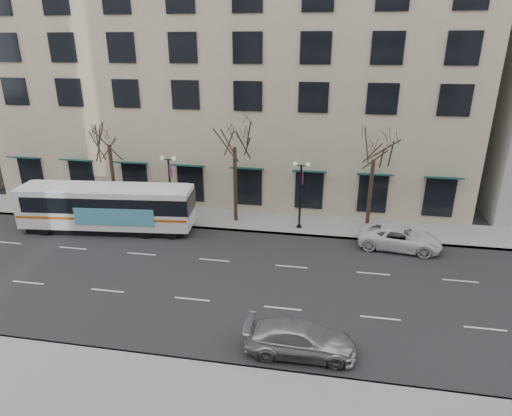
% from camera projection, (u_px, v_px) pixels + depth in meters
% --- Properties ---
extents(ground, '(160.00, 160.00, 0.00)m').
position_uv_depth(ground, '(204.00, 278.00, 25.51)').
color(ground, black).
rests_on(ground, ground).
extents(sidewalk_far, '(80.00, 4.00, 0.15)m').
position_uv_depth(sidewalk_far, '(300.00, 224.00, 32.95)').
color(sidewalk_far, gray).
rests_on(sidewalk_far, ground).
extents(building_hotel, '(40.00, 20.00, 24.00)m').
position_uv_depth(building_hotel, '(241.00, 56.00, 40.83)').
color(building_hotel, tan).
rests_on(building_hotel, ground).
extents(tree_far_left, '(3.60, 3.60, 8.34)m').
position_uv_depth(tree_far_left, '(107.00, 133.00, 32.81)').
color(tree_far_left, black).
rests_on(tree_far_left, ground).
extents(tree_far_mid, '(3.60, 3.60, 8.55)m').
position_uv_depth(tree_far_mid, '(234.00, 134.00, 31.12)').
color(tree_far_mid, black).
rests_on(tree_far_mid, ground).
extents(tree_far_right, '(3.60, 3.60, 8.06)m').
position_uv_depth(tree_far_right, '(375.00, 146.00, 29.68)').
color(tree_far_right, black).
rests_on(tree_far_right, ground).
extents(lamp_post_left, '(1.22, 0.45, 5.21)m').
position_uv_depth(lamp_post_left, '(170.00, 185.00, 32.80)').
color(lamp_post_left, black).
rests_on(lamp_post_left, ground).
extents(lamp_post_right, '(1.22, 0.45, 5.21)m').
position_uv_depth(lamp_post_right, '(300.00, 192.00, 31.18)').
color(lamp_post_right, black).
rests_on(lamp_post_right, ground).
extents(city_bus, '(12.89, 4.03, 3.44)m').
position_uv_depth(city_bus, '(108.00, 207.00, 31.44)').
color(city_bus, white).
rests_on(city_bus, ground).
extents(silver_car, '(5.02, 2.15, 1.44)m').
position_uv_depth(silver_car, '(300.00, 339.00, 19.12)').
color(silver_car, '#B9BCC1').
rests_on(silver_car, ground).
extents(white_pickup, '(5.75, 3.15, 1.53)m').
position_uv_depth(white_pickup, '(399.00, 238.00, 29.00)').
color(white_pickup, silver).
rests_on(white_pickup, ground).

